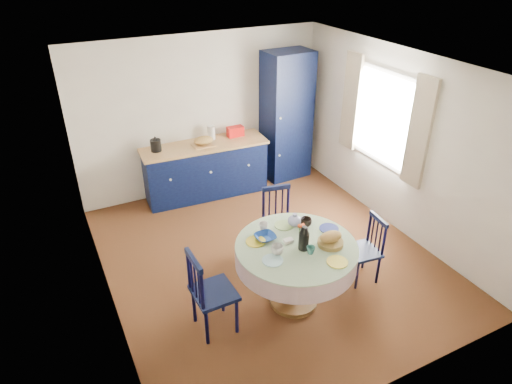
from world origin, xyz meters
TOP-DOWN VIEW (x-y plane):
  - floor at (0.00, 0.00)m, footprint 4.50×4.50m
  - ceiling at (0.00, 0.00)m, footprint 4.50×4.50m
  - wall_back at (0.00, 2.25)m, footprint 4.00×0.02m
  - wall_left at (-2.00, 0.00)m, footprint 0.02×4.50m
  - wall_right at (2.00, 0.00)m, footprint 0.02×4.50m
  - window at (1.95, 0.30)m, footprint 0.10×1.74m
  - kitchen_counter at (-0.10, 1.96)m, footprint 2.01×0.74m
  - pantry_cabinet at (1.40, 2.00)m, footprint 0.78×0.58m
  - dining_table at (-0.12, -0.89)m, footprint 1.33×1.33m
  - chair_left at (-1.13, -0.84)m, footprint 0.43×0.45m
  - chair_far at (0.18, 0.05)m, footprint 0.49×0.47m
  - chair_right at (0.85, -0.89)m, footprint 0.40×0.42m
  - mug_a at (-0.39, -0.92)m, footprint 0.13×0.13m
  - mug_b at (-0.07, -1.08)m, footprint 0.09×0.09m
  - mug_c at (0.16, -0.61)m, footprint 0.13×0.13m
  - mug_d at (-0.32, -0.48)m, footprint 0.11×0.11m
  - cobalt_bowl at (-0.38, -0.64)m, footprint 0.23×0.23m

SIDE VIEW (x-z plane):
  - floor at x=0.00m, z-range 0.00..0.00m
  - chair_right at x=0.85m, z-range 0.01..0.86m
  - kitchen_counter at x=-0.10m, z-range -0.10..1.02m
  - chair_far at x=0.18m, z-range 0.01..0.94m
  - chair_left at x=-1.13m, z-range 0.01..1.00m
  - dining_table at x=-0.12m, z-range 0.14..1.22m
  - cobalt_bowl at x=-0.38m, z-range 0.80..0.86m
  - mug_b at x=-0.07m, z-range 0.80..0.89m
  - mug_d at x=-0.32m, z-range 0.80..0.90m
  - mug_c at x=0.16m, z-range 0.80..0.90m
  - mug_a at x=-0.39m, z-range 0.80..0.91m
  - pantry_cabinet at x=1.40m, z-range 0.00..2.15m
  - wall_back at x=0.00m, z-range 0.00..2.50m
  - wall_left at x=-2.00m, z-range 0.00..2.50m
  - wall_right at x=2.00m, z-range 0.00..2.50m
  - window at x=1.95m, z-range 0.80..2.25m
  - ceiling at x=0.00m, z-range 2.50..2.50m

